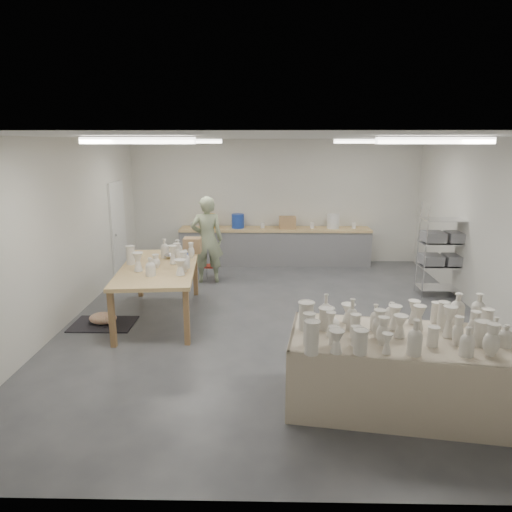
{
  "coord_description": "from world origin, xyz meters",
  "views": [
    {
      "loc": [
        -0.24,
        -7.2,
        2.92
      ],
      "look_at": [
        -0.39,
        0.28,
        1.05
      ],
      "focal_mm": 32.0,
      "sensor_mm": 36.0,
      "label": 1
    }
  ],
  "objects_px": {
    "work_table": "(164,264)",
    "red_stool": "(209,267)",
    "potter": "(207,240)",
    "drying_table": "(398,368)"
  },
  "relations": [
    {
      "from": "work_table",
      "to": "red_stool",
      "type": "relative_size",
      "value": 7.04
    },
    {
      "from": "potter",
      "to": "work_table",
      "type": "bearing_deg",
      "value": 68.69
    },
    {
      "from": "potter",
      "to": "red_stool",
      "type": "xyz_separation_m",
      "value": [
        0.0,
        0.27,
        -0.67
      ]
    },
    {
      "from": "drying_table",
      "to": "potter",
      "type": "xyz_separation_m",
      "value": [
        -2.71,
        4.73,
        0.45
      ]
    },
    {
      "from": "work_table",
      "to": "potter",
      "type": "relative_size",
      "value": 1.37
    },
    {
      "from": "drying_table",
      "to": "work_table",
      "type": "height_order",
      "value": "work_table"
    },
    {
      "from": "work_table",
      "to": "red_stool",
      "type": "height_order",
      "value": "work_table"
    },
    {
      "from": "work_table",
      "to": "red_stool",
      "type": "bearing_deg",
      "value": 72.6
    },
    {
      "from": "drying_table",
      "to": "work_table",
      "type": "distance_m",
      "value": 4.24
    },
    {
      "from": "drying_table",
      "to": "potter",
      "type": "height_order",
      "value": "potter"
    }
  ]
}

